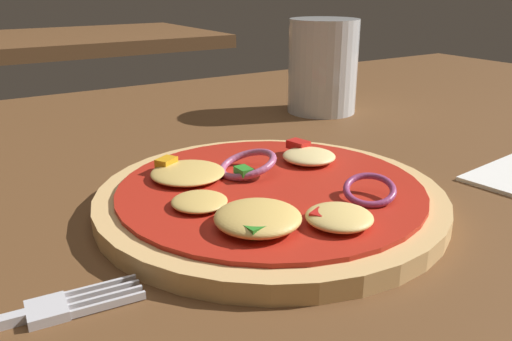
{
  "coord_description": "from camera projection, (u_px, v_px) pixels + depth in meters",
  "views": [
    {
      "loc": [
        -0.18,
        -0.25,
        0.18
      ],
      "look_at": [
        0.0,
        0.04,
        0.06
      ],
      "focal_mm": 36.67,
      "sensor_mm": 36.0,
      "label": 1
    }
  ],
  "objects": [
    {
      "name": "background_table",
      "position": [
        73.0,
        41.0,
        1.48
      ],
      "size": [
        0.77,
        0.52,
        0.04
      ],
      "color": "brown",
      "rests_on": "ground"
    },
    {
      "name": "pizza",
      "position": [
        271.0,
        195.0,
        0.35
      ],
      "size": [
        0.23,
        0.23,
        0.03
      ],
      "color": "tan",
      "rests_on": "dining_table"
    },
    {
      "name": "dining_table",
      "position": [
        291.0,
        244.0,
        0.34
      ],
      "size": [
        1.47,
        0.97,
        0.04
      ],
      "color": "brown",
      "rests_on": "ground"
    },
    {
      "name": "beer_glass",
      "position": [
        323.0,
        69.0,
        0.6
      ],
      "size": [
        0.08,
        0.08,
        0.1
      ],
      "color": "silver",
      "rests_on": "dining_table"
    }
  ]
}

